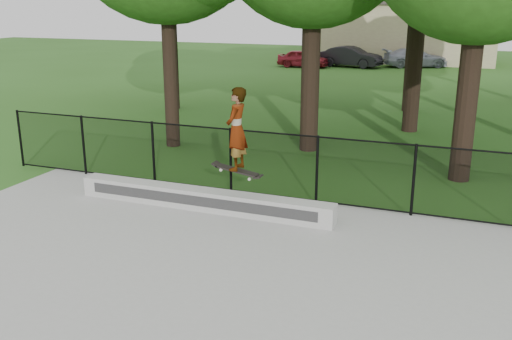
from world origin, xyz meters
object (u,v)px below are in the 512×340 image
object	(u,v)px
car_b	(351,57)
skater_airborne	(237,131)
grind_ledge	(202,199)
car_a	(303,58)
car_c	(415,58)

from	to	relation	value
car_b	skater_airborne	xyz separation A→B (m)	(3.80, -28.26, 1.19)
grind_ledge	car_a	world-z (taller)	car_a
car_b	car_c	bearing A→B (deg)	-58.65
grind_ledge	car_c	xyz separation A→B (m)	(1.13, 29.50, 0.34)
car_c	car_a	bearing A→B (deg)	87.81
grind_ledge	car_b	size ratio (longest dim) A/B	1.53
skater_airborne	car_c	bearing A→B (deg)	89.58
grind_ledge	car_b	distance (m)	28.14
grind_ledge	car_b	bearing A→B (deg)	95.89
car_a	skater_airborne	world-z (taller)	skater_airborne
car_a	car_c	bearing A→B (deg)	-68.26
car_a	car_c	xyz separation A→B (m)	(6.93, 2.78, 0.04)
skater_airborne	grind_ledge	bearing A→B (deg)	163.58
grind_ledge	skater_airborne	xyz separation A→B (m)	(0.91, -0.27, 1.59)
grind_ledge	car_b	xyz separation A→B (m)	(-2.89, 27.99, 0.40)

